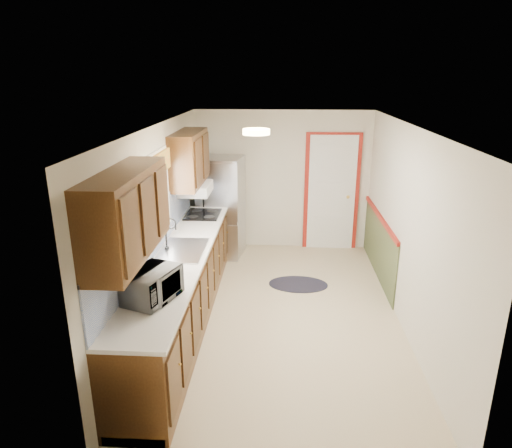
# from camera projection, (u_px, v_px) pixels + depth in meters

# --- Properties ---
(room_shell) EXTENTS (3.20, 5.20, 2.52)m
(room_shell) POSITION_uv_depth(u_px,v_px,m) (282.00, 227.00, 5.53)
(room_shell) COLOR tan
(room_shell) RESTS_ON ground
(kitchen_run) EXTENTS (0.63, 4.00, 2.20)m
(kitchen_run) POSITION_uv_depth(u_px,v_px,m) (178.00, 263.00, 5.45)
(kitchen_run) COLOR #3C210D
(kitchen_run) RESTS_ON ground
(back_wall_trim) EXTENTS (1.12, 2.30, 2.08)m
(back_wall_trim) POSITION_uv_depth(u_px,v_px,m) (341.00, 203.00, 7.67)
(back_wall_trim) COLOR maroon
(back_wall_trim) RESTS_ON ground
(ceiling_fixture) EXTENTS (0.30, 0.30, 0.06)m
(ceiling_fixture) POSITION_uv_depth(u_px,v_px,m) (256.00, 132.00, 5.00)
(ceiling_fixture) COLOR #FFD88C
(ceiling_fixture) RESTS_ON room_shell
(microwave) EXTENTS (0.46, 0.60, 0.36)m
(microwave) POSITION_uv_depth(u_px,v_px,m) (152.00, 282.00, 4.24)
(microwave) COLOR white
(microwave) RESTS_ON kitchen_run
(refrigerator) EXTENTS (0.78, 0.75, 1.68)m
(refrigerator) POSITION_uv_depth(u_px,v_px,m) (221.00, 207.00, 7.65)
(refrigerator) COLOR #B7B7BC
(refrigerator) RESTS_ON ground
(rug) EXTENTS (0.89, 0.59, 0.01)m
(rug) POSITION_uv_depth(u_px,v_px,m) (298.00, 284.00, 6.74)
(rug) COLOR black
(rug) RESTS_ON ground
(cooktop) EXTENTS (0.50, 0.60, 0.02)m
(cooktop) POSITION_uv_depth(u_px,v_px,m) (203.00, 214.00, 6.86)
(cooktop) COLOR black
(cooktop) RESTS_ON kitchen_run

